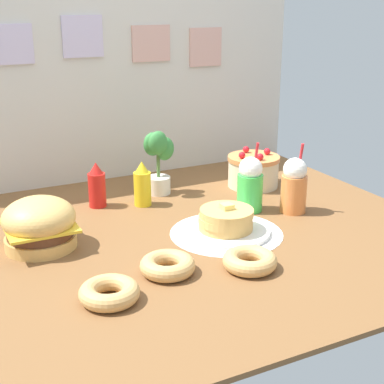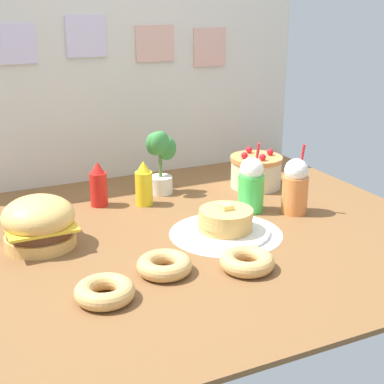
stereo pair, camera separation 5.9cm
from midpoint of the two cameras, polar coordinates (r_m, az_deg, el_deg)
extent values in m
cube|color=brown|center=(2.48, 0.55, -4.38)|extent=(2.16, 1.86, 0.02)
cube|color=beige|center=(3.16, -6.88, 11.03)|extent=(2.16, 0.03, 1.08)
cube|color=silver|center=(2.99, -17.04, 14.03)|extent=(0.23, 0.01, 0.19)
cube|color=silver|center=(3.07, -10.02, 15.16)|extent=(0.21, 0.01, 0.21)
cube|color=#D8A599|center=(3.19, -3.21, 14.70)|extent=(0.22, 0.01, 0.19)
cube|color=#D8A599|center=(3.34, 2.31, 14.35)|extent=(0.20, 0.01, 0.21)
cylinder|color=white|center=(2.48, 4.10, -4.17)|extent=(0.49, 0.49, 0.00)
cylinder|color=#DBA859|center=(2.42, -14.30, -4.68)|extent=(0.29, 0.29, 0.05)
cylinder|color=#59331E|center=(2.41, -14.38, -3.71)|extent=(0.27, 0.27, 0.04)
cube|color=yellow|center=(2.40, -14.43, -3.15)|extent=(0.28, 0.28, 0.01)
ellipsoid|color=#E5B260|center=(2.38, -14.50, -2.38)|extent=(0.30, 0.30, 0.17)
cylinder|color=white|center=(2.47, 4.10, -3.95)|extent=(0.38, 0.38, 0.02)
cylinder|color=#E0AD5B|center=(2.47, 4.03, -3.41)|extent=(0.24, 0.24, 0.03)
cylinder|color=#E0AD5B|center=(2.45, 4.01, -2.78)|extent=(0.24, 0.24, 0.03)
cylinder|color=#E0AD5B|center=(2.43, 4.14, -2.12)|extent=(0.23, 0.23, 0.03)
cube|color=#F7E072|center=(2.43, 4.17, -1.49)|extent=(0.05, 0.05, 0.02)
cylinder|color=beige|center=(3.07, 6.98, 1.84)|extent=(0.27, 0.27, 0.15)
cylinder|color=#EA8C4C|center=(3.05, 7.05, 3.35)|extent=(0.28, 0.28, 0.02)
sphere|color=red|center=(3.08, 8.40, 4.01)|extent=(0.04, 0.04, 0.04)
sphere|color=red|center=(3.11, 6.30, 4.24)|extent=(0.04, 0.04, 0.04)
sphere|color=red|center=(2.99, 5.86, 3.67)|extent=(0.04, 0.04, 0.04)
sphere|color=red|center=(2.97, 7.68, 3.48)|extent=(0.04, 0.04, 0.04)
cylinder|color=red|center=(2.80, -8.76, 0.27)|extent=(0.09, 0.09, 0.17)
cone|color=red|center=(2.77, -8.88, 2.47)|extent=(0.07, 0.07, 0.06)
cylinder|color=yellow|center=(2.79, -4.25, 0.36)|extent=(0.09, 0.09, 0.17)
cone|color=yellow|center=(2.75, -4.31, 2.57)|extent=(0.07, 0.07, 0.06)
cylinder|color=green|center=(2.72, 6.56, -0.11)|extent=(0.12, 0.12, 0.18)
sphere|color=white|center=(2.68, 6.65, 2.32)|extent=(0.11, 0.11, 0.11)
cylinder|color=red|center=(2.68, 7.13, 3.12)|extent=(0.01, 0.04, 0.18)
cylinder|color=orange|center=(2.73, 10.90, -0.27)|extent=(0.12, 0.12, 0.18)
sphere|color=white|center=(2.69, 11.06, 2.15)|extent=(0.11, 0.11, 0.11)
cylinder|color=red|center=(2.69, 11.54, 2.95)|extent=(0.01, 0.04, 0.18)
torus|color=tan|center=(1.97, -7.90, -9.88)|extent=(0.21, 0.21, 0.06)
torus|color=#F2E5C6|center=(1.97, -7.91, -9.77)|extent=(0.20, 0.20, 0.05)
torus|color=tan|center=(2.13, -1.99, -7.37)|extent=(0.21, 0.21, 0.06)
torus|color=#D89ED8|center=(2.12, -1.99, -7.26)|extent=(0.20, 0.20, 0.05)
torus|color=tan|center=(2.17, 6.34, -6.96)|extent=(0.21, 0.21, 0.06)
torus|color=#8CCC8C|center=(2.16, 6.35, -6.86)|extent=(0.20, 0.20, 0.05)
cylinder|color=white|center=(2.96, -2.59, 0.73)|extent=(0.12, 0.12, 0.09)
cylinder|color=#4C7238|center=(2.92, -2.62, 3.02)|extent=(0.02, 0.02, 0.16)
ellipsoid|color=#38843D|center=(2.92, -1.96, 4.39)|extent=(0.10, 0.07, 0.12)
ellipsoid|color=#38843D|center=(2.93, -3.15, 4.86)|extent=(0.10, 0.07, 0.12)
ellipsoid|color=#38843D|center=(2.86, -2.65, 4.96)|extent=(0.10, 0.07, 0.12)
camera|label=1|loc=(0.03, -89.33, 0.24)|focal=53.07mm
camera|label=2|loc=(0.03, 90.67, -0.24)|focal=53.07mm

